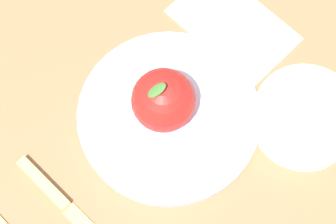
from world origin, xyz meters
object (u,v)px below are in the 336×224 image
at_px(side_bowl, 306,116).
at_px(linen_napkin, 233,24).
at_px(knife, 66,206).
at_px(apple, 164,100).
at_px(dinner_plate, 168,114).

bearing_deg(side_bowl, linen_napkin, -104.41).
bearing_deg(knife, apple, 179.96).
xyz_separation_m(dinner_plate, side_bowl, (-0.12, 0.13, 0.01)).
bearing_deg(apple, dinner_plate, 129.33).
bearing_deg(knife, dinner_plate, 178.56).
relative_size(knife, linen_napkin, 1.24).
distance_m(side_bowl, linen_napkin, 0.17).
relative_size(side_bowl, knife, 0.65).
height_order(apple, knife, apple).
xyz_separation_m(dinner_plate, knife, (0.17, -0.00, -0.01)).
height_order(dinner_plate, knife, dinner_plate).
relative_size(dinner_plate, side_bowl, 1.73).
xyz_separation_m(side_bowl, knife, (0.29, -0.13, -0.02)).
bearing_deg(dinner_plate, apple, -50.67).
height_order(dinner_plate, apple, apple).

